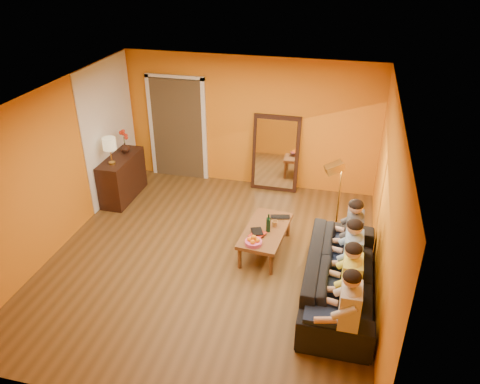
% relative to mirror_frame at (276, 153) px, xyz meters
% --- Properties ---
extents(room_shell, '(5.00, 5.50, 2.60)m').
position_rel_mirror_frame_xyz_m(room_shell, '(-0.55, -2.26, 0.54)').
color(room_shell, brown).
rests_on(room_shell, ground).
extents(white_accent, '(0.02, 1.90, 2.58)m').
position_rel_mirror_frame_xyz_m(white_accent, '(-3.04, -0.88, 0.54)').
color(white_accent, white).
rests_on(white_accent, wall_left).
extents(doorway_recess, '(1.06, 0.30, 2.10)m').
position_rel_mirror_frame_xyz_m(doorway_recess, '(-2.05, 0.20, 0.29)').
color(doorway_recess, '#3F2D19').
rests_on(doorway_recess, floor).
extents(door_jamb_left, '(0.08, 0.06, 2.20)m').
position_rel_mirror_frame_xyz_m(door_jamb_left, '(-2.62, 0.08, 0.29)').
color(door_jamb_left, white).
rests_on(door_jamb_left, wall_back).
extents(door_jamb_right, '(0.08, 0.06, 2.20)m').
position_rel_mirror_frame_xyz_m(door_jamb_right, '(-1.48, 0.08, 0.29)').
color(door_jamb_right, white).
rests_on(door_jamb_right, wall_back).
extents(door_header, '(1.22, 0.06, 0.08)m').
position_rel_mirror_frame_xyz_m(door_header, '(-2.05, 0.08, 1.36)').
color(door_header, white).
rests_on(door_header, wall_back).
extents(mirror_frame, '(0.92, 0.27, 1.51)m').
position_rel_mirror_frame_xyz_m(mirror_frame, '(0.00, 0.00, 0.00)').
color(mirror_frame, '#331A11').
rests_on(mirror_frame, floor).
extents(mirror_glass, '(0.78, 0.21, 1.35)m').
position_rel_mirror_frame_xyz_m(mirror_glass, '(0.00, -0.04, 0.00)').
color(mirror_glass, white).
rests_on(mirror_glass, mirror_frame).
extents(sideboard, '(0.44, 1.18, 0.85)m').
position_rel_mirror_frame_xyz_m(sideboard, '(-2.79, -1.08, -0.34)').
color(sideboard, '#331A11').
rests_on(sideboard, floor).
extents(table_lamp, '(0.24, 0.24, 0.51)m').
position_rel_mirror_frame_xyz_m(table_lamp, '(-2.79, -1.38, 0.34)').
color(table_lamp, beige).
rests_on(table_lamp, sideboard).
extents(sofa, '(2.39, 0.93, 0.70)m').
position_rel_mirror_frame_xyz_m(sofa, '(1.45, -3.02, -0.41)').
color(sofa, black).
rests_on(sofa, floor).
extents(coffee_table, '(0.72, 1.27, 0.42)m').
position_rel_mirror_frame_xyz_m(coffee_table, '(0.23, -2.20, -0.55)').
color(coffee_table, brown).
rests_on(coffee_table, floor).
extents(floor_lamp, '(0.37, 0.33, 1.44)m').
position_rel_mirror_frame_xyz_m(floor_lamp, '(1.31, -1.70, -0.04)').
color(floor_lamp, gold).
rests_on(floor_lamp, floor).
extents(dog, '(0.48, 0.62, 0.65)m').
position_rel_mirror_frame_xyz_m(dog, '(1.17, -2.88, -0.43)').
color(dog, '#986044').
rests_on(dog, floor).
extents(person_far_left, '(0.70, 0.44, 1.22)m').
position_rel_mirror_frame_xyz_m(person_far_left, '(1.58, -4.02, -0.15)').
color(person_far_left, beige).
rests_on(person_far_left, sofa).
extents(person_mid_left, '(0.70, 0.44, 1.22)m').
position_rel_mirror_frame_xyz_m(person_mid_left, '(1.58, -3.47, -0.15)').
color(person_mid_left, '#E2E14B').
rests_on(person_mid_left, sofa).
extents(person_mid_right, '(0.70, 0.44, 1.22)m').
position_rel_mirror_frame_xyz_m(person_mid_right, '(1.58, -2.92, -0.15)').
color(person_mid_right, '#81A3C8').
rests_on(person_mid_right, sofa).
extents(person_far_right, '(0.70, 0.44, 1.22)m').
position_rel_mirror_frame_xyz_m(person_far_right, '(1.58, -2.37, -0.15)').
color(person_far_right, '#36373C').
rests_on(person_far_right, sofa).
extents(fruit_bowl, '(0.26, 0.26, 0.16)m').
position_rel_mirror_frame_xyz_m(fruit_bowl, '(0.13, -2.65, -0.26)').
color(fruit_bowl, '#D74B7E').
rests_on(fruit_bowl, coffee_table).
extents(wine_bottle, '(0.07, 0.07, 0.31)m').
position_rel_mirror_frame_xyz_m(wine_bottle, '(0.28, -2.25, -0.18)').
color(wine_bottle, black).
rests_on(wine_bottle, coffee_table).
extents(tumbler, '(0.13, 0.13, 0.10)m').
position_rel_mirror_frame_xyz_m(tumbler, '(0.35, -2.08, -0.29)').
color(tumbler, '#B27F3F').
rests_on(tumbler, coffee_table).
extents(laptop, '(0.36, 0.27, 0.03)m').
position_rel_mirror_frame_xyz_m(laptop, '(0.41, -1.85, -0.33)').
color(laptop, black).
rests_on(laptop, coffee_table).
extents(book_lower, '(0.25, 0.28, 0.02)m').
position_rel_mirror_frame_xyz_m(book_lower, '(0.05, -2.40, -0.33)').
color(book_lower, '#331A11').
rests_on(book_lower, coffee_table).
extents(book_mid, '(0.28, 0.31, 0.02)m').
position_rel_mirror_frame_xyz_m(book_mid, '(0.06, -2.39, -0.31)').
color(book_mid, red).
rests_on(book_mid, book_lower).
extents(book_upper, '(0.24, 0.27, 0.02)m').
position_rel_mirror_frame_xyz_m(book_upper, '(0.05, -2.41, -0.29)').
color(book_upper, black).
rests_on(book_upper, book_mid).
extents(vase, '(0.18, 0.18, 0.19)m').
position_rel_mirror_frame_xyz_m(vase, '(-2.79, -0.83, 0.18)').
color(vase, '#331A11').
rests_on(vase, sideboard).
extents(flowers, '(0.17, 0.17, 0.48)m').
position_rel_mirror_frame_xyz_m(flowers, '(-2.79, -0.83, 0.45)').
color(flowers, red).
rests_on(flowers, vase).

